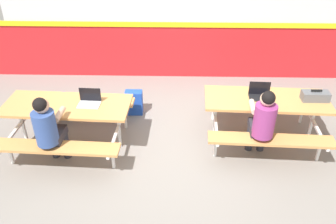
{
  "coord_description": "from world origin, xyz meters",
  "views": [
    {
      "loc": [
        0.11,
        -4.41,
        3.39
      ],
      "look_at": [
        0.0,
        0.11,
        0.55
      ],
      "focal_mm": 37.43,
      "sensor_mm": 36.0,
      "label": 1
    }
  ],
  "objects_px": {
    "picnic_table_left": "(68,114)",
    "toolbox_grey": "(315,96)",
    "laptop_silver": "(90,101)",
    "laptop_dark": "(260,94)",
    "student_further": "(263,120)",
    "tote_bag_bright": "(64,106)",
    "picnic_table_right": "(265,108)",
    "student_nearer": "(48,127)",
    "backpack_dark": "(134,102)"
  },
  "relations": [
    {
      "from": "picnic_table_left",
      "to": "picnic_table_right",
      "type": "xyz_separation_m",
      "value": [
        3.0,
        0.24,
        0.0
      ]
    },
    {
      "from": "picnic_table_left",
      "to": "laptop_dark",
      "type": "distance_m",
      "value": 2.91
    },
    {
      "from": "student_further",
      "to": "backpack_dark",
      "type": "bearing_deg",
      "value": 147.19
    },
    {
      "from": "student_nearer",
      "to": "laptop_dark",
      "type": "relative_size",
      "value": 3.66
    },
    {
      "from": "picnic_table_right",
      "to": "tote_bag_bright",
      "type": "bearing_deg",
      "value": 169.73
    },
    {
      "from": "laptop_silver",
      "to": "toolbox_grey",
      "type": "distance_m",
      "value": 3.37
    },
    {
      "from": "backpack_dark",
      "to": "picnic_table_right",
      "type": "bearing_deg",
      "value": -18.57
    },
    {
      "from": "laptop_silver",
      "to": "laptop_dark",
      "type": "bearing_deg",
      "value": 5.95
    },
    {
      "from": "tote_bag_bright",
      "to": "student_further",
      "type": "bearing_deg",
      "value": -19.94
    },
    {
      "from": "student_further",
      "to": "backpack_dark",
      "type": "height_order",
      "value": "student_further"
    },
    {
      "from": "toolbox_grey",
      "to": "backpack_dark",
      "type": "height_order",
      "value": "toolbox_grey"
    },
    {
      "from": "toolbox_grey",
      "to": "tote_bag_bright",
      "type": "height_order",
      "value": "toolbox_grey"
    },
    {
      "from": "picnic_table_left",
      "to": "laptop_dark",
      "type": "relative_size",
      "value": 5.77
    },
    {
      "from": "student_further",
      "to": "toolbox_grey",
      "type": "distance_m",
      "value": 1.02
    },
    {
      "from": "picnic_table_left",
      "to": "tote_bag_bright",
      "type": "bearing_deg",
      "value": 112.76
    },
    {
      "from": "laptop_silver",
      "to": "backpack_dark",
      "type": "distance_m",
      "value": 1.22
    },
    {
      "from": "laptop_silver",
      "to": "laptop_dark",
      "type": "height_order",
      "value": "same"
    },
    {
      "from": "picnic_table_right",
      "to": "laptop_silver",
      "type": "relative_size",
      "value": 5.77
    },
    {
      "from": "laptop_silver",
      "to": "toolbox_grey",
      "type": "xyz_separation_m",
      "value": [
        3.36,
        0.19,
        0.02
      ]
    },
    {
      "from": "student_nearer",
      "to": "student_further",
      "type": "distance_m",
      "value": 2.95
    },
    {
      "from": "student_nearer",
      "to": "picnic_table_right",
      "type": "bearing_deg",
      "value": 14.41
    },
    {
      "from": "student_further",
      "to": "toolbox_grey",
      "type": "bearing_deg",
      "value": 30.7
    },
    {
      "from": "picnic_table_left",
      "to": "tote_bag_bright",
      "type": "xyz_separation_m",
      "value": [
        -0.36,
        0.85,
        -0.38
      ]
    },
    {
      "from": "laptop_dark",
      "to": "tote_bag_bright",
      "type": "height_order",
      "value": "laptop_dark"
    },
    {
      "from": "student_nearer",
      "to": "laptop_dark",
      "type": "bearing_deg",
      "value": 15.65
    },
    {
      "from": "toolbox_grey",
      "to": "tote_bag_bright",
      "type": "xyz_separation_m",
      "value": [
        -4.06,
        0.64,
        -0.62
      ]
    },
    {
      "from": "tote_bag_bright",
      "to": "picnic_table_right",
      "type": "bearing_deg",
      "value": -10.27
    },
    {
      "from": "picnic_table_left",
      "to": "picnic_table_right",
      "type": "bearing_deg",
      "value": 4.66
    },
    {
      "from": "toolbox_grey",
      "to": "tote_bag_bright",
      "type": "distance_m",
      "value": 4.16
    },
    {
      "from": "picnic_table_right",
      "to": "student_nearer",
      "type": "bearing_deg",
      "value": -165.59
    },
    {
      "from": "student_nearer",
      "to": "tote_bag_bright",
      "type": "height_order",
      "value": "student_nearer"
    },
    {
      "from": "student_nearer",
      "to": "laptop_silver",
      "type": "height_order",
      "value": "student_nearer"
    },
    {
      "from": "laptop_dark",
      "to": "backpack_dark",
      "type": "relative_size",
      "value": 0.75
    },
    {
      "from": "tote_bag_bright",
      "to": "picnic_table_left",
      "type": "bearing_deg",
      "value": -67.24
    },
    {
      "from": "laptop_silver",
      "to": "tote_bag_bright",
      "type": "height_order",
      "value": "laptop_silver"
    },
    {
      "from": "laptop_silver",
      "to": "laptop_dark",
      "type": "xyz_separation_m",
      "value": [
        2.55,
        0.27,
        0.0
      ]
    },
    {
      "from": "picnic_table_right",
      "to": "laptop_dark",
      "type": "relative_size",
      "value": 5.77
    },
    {
      "from": "laptop_silver",
      "to": "laptop_dark",
      "type": "distance_m",
      "value": 2.56
    },
    {
      "from": "picnic_table_right",
      "to": "student_further",
      "type": "height_order",
      "value": "student_further"
    },
    {
      "from": "tote_bag_bright",
      "to": "backpack_dark",
      "type": "bearing_deg",
      "value": 4.95
    },
    {
      "from": "picnic_table_left",
      "to": "toolbox_grey",
      "type": "relative_size",
      "value": 4.76
    },
    {
      "from": "laptop_dark",
      "to": "toolbox_grey",
      "type": "relative_size",
      "value": 0.82
    },
    {
      "from": "picnic_table_right",
      "to": "backpack_dark",
      "type": "distance_m",
      "value": 2.27
    },
    {
      "from": "picnic_table_right",
      "to": "laptop_silver",
      "type": "height_order",
      "value": "laptop_silver"
    },
    {
      "from": "laptop_silver",
      "to": "backpack_dark",
      "type": "relative_size",
      "value": 0.75
    },
    {
      "from": "picnic_table_left",
      "to": "laptop_silver",
      "type": "height_order",
      "value": "laptop_silver"
    },
    {
      "from": "laptop_dark",
      "to": "backpack_dark",
      "type": "height_order",
      "value": "laptop_dark"
    },
    {
      "from": "laptop_dark",
      "to": "backpack_dark",
      "type": "distance_m",
      "value": 2.2
    },
    {
      "from": "laptop_dark",
      "to": "student_further",
      "type": "bearing_deg",
      "value": -95.68
    },
    {
      "from": "picnic_table_right",
      "to": "backpack_dark",
      "type": "bearing_deg",
      "value": 161.43
    }
  ]
}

